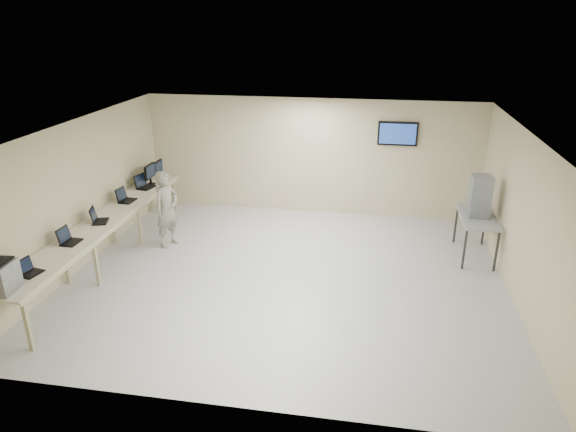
% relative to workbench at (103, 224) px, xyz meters
% --- Properties ---
extents(room, '(8.01, 7.01, 2.81)m').
position_rel_workbench_xyz_m(room, '(3.62, 0.06, 0.58)').
color(room, '#B0B0B0').
rests_on(room, ground).
extents(workbench, '(0.76, 6.00, 0.90)m').
position_rel_workbench_xyz_m(workbench, '(0.00, 0.00, 0.00)').
color(workbench, beige).
rests_on(workbench, ground).
extents(equipment_box, '(0.40, 0.45, 0.45)m').
position_rel_workbench_xyz_m(equipment_box, '(-0.06, -2.75, 0.30)').
color(equipment_box, gray).
rests_on(equipment_box, workbench).
extents(laptop_0, '(0.31, 0.35, 0.25)m').
position_rel_workbench_xyz_m(laptop_0, '(-0.03, -2.22, 0.14)').
color(laptop_0, black).
rests_on(laptop_0, workbench).
extents(laptop_1, '(0.30, 0.37, 0.28)m').
position_rel_workbench_xyz_m(laptop_1, '(-0.07, -1.06, 0.15)').
color(laptop_1, black).
rests_on(laptop_1, workbench).
extents(laptop_2, '(0.40, 0.43, 0.29)m').
position_rel_workbench_xyz_m(laptop_2, '(-0.06, -0.09, 0.15)').
color(laptop_2, black).
rests_on(laptop_2, workbench).
extents(laptop_3, '(0.33, 0.39, 0.29)m').
position_rel_workbench_xyz_m(laptop_3, '(-0.08, 1.09, 0.15)').
color(laptop_3, black).
rests_on(laptop_3, workbench).
extents(laptop_4, '(0.40, 0.45, 0.31)m').
position_rel_workbench_xyz_m(laptop_4, '(-0.06, 2.00, 0.15)').
color(laptop_4, black).
rests_on(laptop_4, workbench).
extents(monitor_near, '(0.21, 0.48, 0.48)m').
position_rel_workbench_xyz_m(monitor_near, '(-0.01, 2.28, 0.36)').
color(monitor_near, black).
rests_on(monitor_near, workbench).
extents(monitor_far, '(0.19, 0.44, 0.43)m').
position_rel_workbench_xyz_m(monitor_far, '(-0.01, 2.75, 0.33)').
color(monitor_far, black).
rests_on(monitor_far, workbench).
extents(soldier, '(0.60, 0.70, 1.63)m').
position_rel_workbench_xyz_m(soldier, '(0.89, 0.99, -0.01)').
color(soldier, gray).
rests_on(soldier, ground).
extents(side_table, '(0.68, 1.47, 0.88)m').
position_rel_workbench_xyz_m(side_table, '(7.19, 1.52, -0.02)').
color(side_table, gray).
rests_on(side_table, ground).
extents(storage_bins, '(0.39, 0.43, 0.82)m').
position_rel_workbench_xyz_m(storage_bins, '(7.17, 1.52, 0.46)').
color(storage_bins, gray).
rests_on(storage_bins, side_table).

